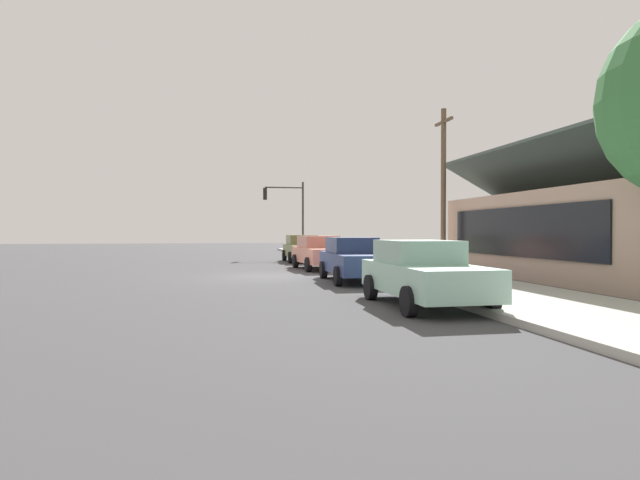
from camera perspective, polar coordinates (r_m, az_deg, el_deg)
name	(u,v)px	position (r m, az deg, el deg)	size (l,w,h in m)	color
ground_plane	(271,276)	(21.30, -5.31, -3.94)	(120.00, 120.00, 0.00)	#424244
sidewalk_curb	(404,272)	(22.53, 9.04, -3.47)	(60.00, 4.20, 0.16)	#B2AFA8
car_olive	(303,248)	(31.23, -1.90, -0.88)	(4.41, 2.09, 1.59)	olive
car_coral	(320,252)	(25.11, -0.03, -1.32)	(4.70, 2.26, 1.59)	#EA8C75
car_navy	(353,259)	(19.09, 3.64, -2.05)	(4.67, 2.06, 1.59)	navy
car_seafoam	(423,272)	(13.08, 11.07, -3.45)	(4.63, 2.09, 1.59)	#9ED1BC
storefront_building	(594,232)	(22.57, 27.58, 0.75)	(12.58, 6.78, 5.12)	tan
traffic_light_main	(288,207)	(36.10, -3.53, 3.62)	(0.37, 2.79, 5.20)	#383833
utility_pole_wooden	(443,186)	(25.23, 13.22, 5.74)	(1.80, 0.24, 7.50)	brown
fire_hydrant_red	(428,275)	(16.34, 11.67, -3.69)	(0.22, 0.22, 0.71)	red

